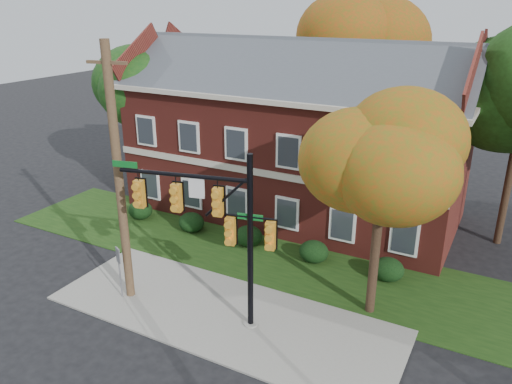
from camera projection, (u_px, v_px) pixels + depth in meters
The scene contains 15 objects.
ground at pixel (209, 329), 18.77m from camera, with size 120.00×120.00×0.00m, color black.
sidewalk at pixel (223, 314), 19.57m from camera, with size 14.00×5.00×0.08m, color gray.
grass_strip at pixel (278, 260), 23.69m from camera, with size 30.00×6.00×0.04m, color #193811.
apartment_building at pixel (294, 127), 27.69m from camera, with size 18.80×8.80×9.74m.
hedge_far_left at pixel (140, 210), 28.07m from camera, with size 1.40×1.26×1.05m, color black.
hedge_left at pixel (191, 222), 26.52m from camera, with size 1.40×1.26×1.05m, color black.
hedge_center at pixel (249, 236), 24.97m from camera, with size 1.40×1.26×1.05m, color black.
hedge_right at pixel (314, 252), 23.42m from camera, with size 1.40×1.26×1.05m, color black.
hedge_far_right at pixel (388, 269), 21.87m from camera, with size 1.40×1.26×1.05m, color black.
tree_near_right at pixel (390, 151), 17.24m from camera, with size 4.50×4.25×8.58m.
tree_left_rear at pixel (142, 86), 30.48m from camera, with size 5.40×5.10×8.88m.
tree_far_rear at pixel (365, 46), 32.16m from camera, with size 6.84×6.46×11.52m.
traffic_signal at pixel (217, 221), 17.70m from camera, with size 5.98×1.55×6.81m.
utility_pole at pixel (119, 178), 18.97m from camera, with size 1.60×0.42×10.33m.
sign_post at pixel (119, 265), 20.13m from camera, with size 0.33×0.18×2.33m.
Camera 1 is at (9.01, -12.95, 11.53)m, focal length 35.00 mm.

